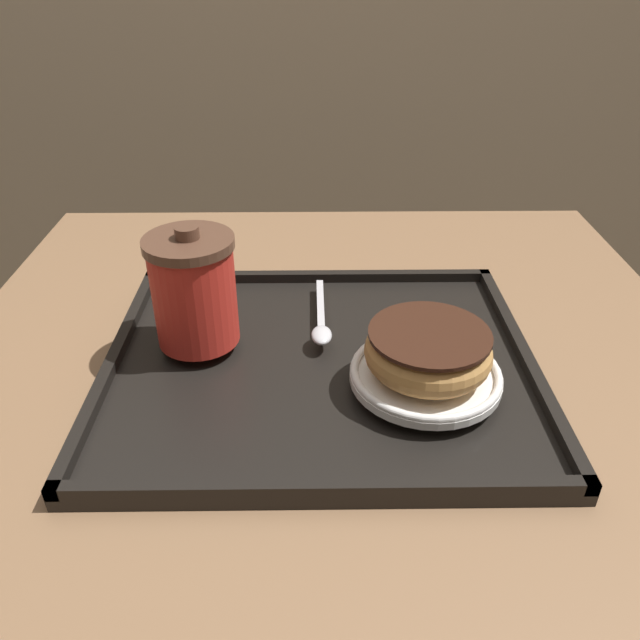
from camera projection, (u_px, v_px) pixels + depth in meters
cafe_table at (328, 487)px, 0.76m from camera, size 0.85×0.87×0.73m
serving_tray at (320, 366)px, 0.65m from camera, size 0.44×0.37×0.02m
coffee_cup_front at (194, 290)px, 0.64m from camera, size 0.09×0.09×0.13m
plate_with_chocolate_donut at (425, 374)px, 0.60m from camera, size 0.15×0.15×0.01m
donut_chocolate_glazed at (428, 350)px, 0.59m from camera, size 0.12×0.12×0.04m
spoon at (321, 325)px, 0.68m from camera, size 0.02×0.14×0.01m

